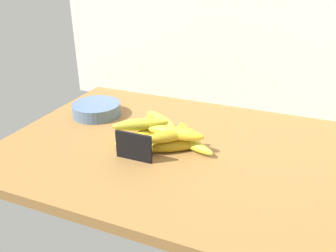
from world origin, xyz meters
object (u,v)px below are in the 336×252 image
(banana_6, at_px, (141,124))
(banana_7, at_px, (170,136))
(chalkboard_sign, at_px, (134,148))
(banana_5, at_px, (173,146))
(banana_2, at_px, (142,137))
(fruit_bowl, at_px, (97,109))
(banana_3, at_px, (189,143))
(banana_8, at_px, (176,133))
(banana_1, at_px, (161,120))
(banana_4, at_px, (146,128))
(banana_0, at_px, (186,134))

(banana_6, distance_m, banana_7, 0.11)
(chalkboard_sign, xyz_separation_m, banana_6, (-0.03, 0.10, 0.02))
(banana_5, bearing_deg, banana_2, 175.68)
(banana_5, bearing_deg, banana_6, 171.72)
(banana_5, xyz_separation_m, banana_6, (-0.11, 0.02, 0.04))
(fruit_bowl, relative_size, banana_3, 0.96)
(chalkboard_sign, distance_m, banana_7, 0.11)
(chalkboard_sign, bearing_deg, fruit_bowl, 140.02)
(banana_5, xyz_separation_m, banana_8, (0.00, 0.01, 0.04))
(fruit_bowl, bearing_deg, banana_8, -19.78)
(banana_1, relative_size, banana_2, 0.92)
(banana_3, bearing_deg, banana_6, -173.05)
(chalkboard_sign, bearing_deg, banana_2, 102.68)
(banana_1, height_order, banana_4, banana_4)
(fruit_bowl, xyz_separation_m, banana_2, (0.25, -0.14, -0.00))
(chalkboard_sign, xyz_separation_m, banana_4, (-0.04, 0.16, -0.02))
(banana_2, bearing_deg, banana_0, 34.39)
(banana_2, height_order, banana_8, banana_8)
(chalkboard_sign, bearing_deg, banana_3, 44.63)
(banana_0, xyz_separation_m, banana_3, (0.03, -0.05, -0.00))
(banana_3, xyz_separation_m, banana_4, (-0.16, 0.04, 0.00))
(banana_2, bearing_deg, fruit_bowl, 151.89)
(banana_0, distance_m, banana_2, 0.14)
(chalkboard_sign, relative_size, fruit_bowl, 0.63)
(banana_5, bearing_deg, banana_3, 42.43)
(chalkboard_sign, height_order, banana_2, chalkboard_sign)
(banana_1, distance_m, banana_6, 0.15)
(banana_0, xyz_separation_m, banana_6, (-0.12, -0.07, 0.04))
(fruit_bowl, height_order, banana_5, fruit_bowl)
(banana_3, xyz_separation_m, banana_7, (-0.05, -0.04, 0.04))
(banana_6, bearing_deg, banana_0, 29.84)
(banana_2, bearing_deg, banana_6, 131.34)
(chalkboard_sign, distance_m, banana_1, 0.25)
(banana_4, bearing_deg, chalkboard_sign, -75.74)
(banana_1, bearing_deg, chalkboard_sign, -84.49)
(chalkboard_sign, bearing_deg, banana_7, 46.29)
(fruit_bowl, distance_m, banana_1, 0.25)
(chalkboard_sign, xyz_separation_m, banana_3, (0.12, 0.12, -0.02))
(banana_4, bearing_deg, fruit_bowl, 163.11)
(banana_4, distance_m, banana_6, 0.07)
(fruit_bowl, xyz_separation_m, banana_0, (0.37, -0.06, -0.01))
(chalkboard_sign, height_order, banana_1, chalkboard_sign)
(chalkboard_sign, xyz_separation_m, fruit_bowl, (-0.27, 0.23, -0.02))
(banana_0, relative_size, banana_5, 0.93)
(banana_8, bearing_deg, fruit_bowl, 160.22)
(banana_2, xyz_separation_m, banana_4, (-0.02, 0.06, -0.00))
(banana_3, relative_size, banana_7, 1.10)
(banana_5, bearing_deg, banana_4, 150.13)
(banana_7, relative_size, banana_8, 0.96)
(banana_6, relative_size, banana_8, 1.02)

